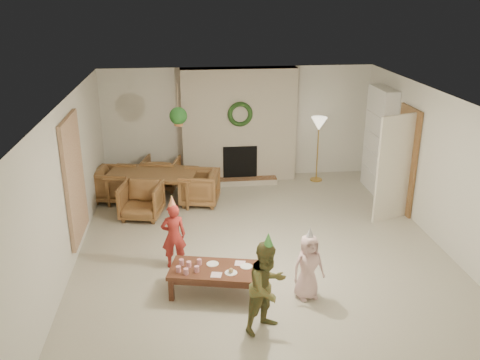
{
  "coord_description": "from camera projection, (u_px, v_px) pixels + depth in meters",
  "views": [
    {
      "loc": [
        -1.19,
        -7.64,
        4.07
      ],
      "look_at": [
        -0.3,
        0.4,
        1.05
      ],
      "focal_mm": 38.41,
      "sensor_mm": 36.0,
      "label": 1
    }
  ],
  "objects": [
    {
      "name": "cup_d",
      "position": [
        189.0,
        264.0,
        7.22
      ],
      "size": [
        0.08,
        0.08,
        0.09
      ],
      "primitive_type": "cylinder",
      "rotation": [
        0.0,
        0.0,
        -0.22
      ],
      "color": "white",
      "rests_on": "coffee_table_top"
    },
    {
      "name": "books_row_lower",
      "position": [
        378.0,
        166.0,
        10.75
      ],
      "size": [
        0.2,
        0.4,
        0.24
      ],
      "primitive_type": "cube",
      "color": "maroon",
      "rests_on": "bookshelf_shelf_a"
    },
    {
      "name": "floor_lamp_shade",
      "position": [
        319.0,
        124.0,
        11.18
      ],
      "size": [
        0.35,
        0.35,
        0.29
      ],
      "primitive_type": "cone",
      "rotation": [
        3.14,
        0.0,
        0.0
      ],
      "color": "beige",
      "rests_on": "floor_lamp_post"
    },
    {
      "name": "coffee_leg_fl",
      "position": [
        171.0,
        290.0,
        7.1
      ],
      "size": [
        0.08,
        0.08,
        0.33
      ],
      "primitive_type": "cube",
      "rotation": [
        0.0,
        0.0,
        -0.22
      ],
      "color": "#512B1B",
      "rests_on": "floor"
    },
    {
      "name": "food_scoop",
      "position": [
        231.0,
        270.0,
        7.07
      ],
      "size": [
        0.08,
        0.08,
        0.07
      ],
      "primitive_type": "sphere",
      "rotation": [
        0.0,
        0.0,
        -0.22
      ],
      "color": "tan",
      "rests_on": "plate_b"
    },
    {
      "name": "hanging_plant_cord",
      "position": [
        178.0,
        103.0,
        9.17
      ],
      "size": [
        0.01,
        0.01,
        0.7
      ],
      "primitive_type": "cylinder",
      "color": "tan",
      "rests_on": "ceiling"
    },
    {
      "name": "floor",
      "position": [
        260.0,
        246.0,
        8.66
      ],
      "size": [
        7.0,
        7.0,
        0.0
      ],
      "primitive_type": "plane",
      "color": "#B7B29E",
      "rests_on": "ground"
    },
    {
      "name": "curtain_panel",
      "position": [
        74.0,
        179.0,
        8.1
      ],
      "size": [
        0.06,
        1.2,
        2.0
      ],
      "primitive_type": "cube",
      "color": "#C4AC8B",
      "rests_on": "wall_left"
    },
    {
      "name": "dining_chair_far",
      "position": [
        161.0,
        173.0,
        11.07
      ],
      "size": [
        0.87,
        0.89,
        0.68
      ],
      "primitive_type": "imported",
      "rotation": [
        0.0,
        0.0,
        2.93
      ],
      "color": "brown",
      "rests_on": "floor"
    },
    {
      "name": "bookshelf_shelf_d",
      "position": [
        381.0,
        115.0,
        10.52
      ],
      "size": [
        0.3,
        0.92,
        0.03
      ],
      "primitive_type": "cube",
      "color": "white",
      "rests_on": "bookshelf_carcass"
    },
    {
      "name": "wall_front",
      "position": [
        315.0,
        299.0,
        4.96
      ],
      "size": [
        7.0,
        0.0,
        7.0
      ],
      "primitive_type": "plane",
      "rotation": [
        -1.57,
        0.0,
        0.0
      ],
      "color": "silver",
      "rests_on": "floor"
    },
    {
      "name": "child_red",
      "position": [
        174.0,
        236.0,
        7.85
      ],
      "size": [
        0.41,
        0.3,
        1.05
      ],
      "primitive_type": "imported",
      "rotation": [
        0.0,
        0.0,
        3.26
      ],
      "color": "maroon",
      "rests_on": "floor"
    },
    {
      "name": "fireplace_hearth",
      "position": [
        241.0,
        181.0,
        11.39
      ],
      "size": [
        1.6,
        0.3,
        0.12
      ],
      "primitive_type": "cube",
      "color": "brown",
      "rests_on": "floor"
    },
    {
      "name": "books_row_upper",
      "position": [
        380.0,
        129.0,
        10.52
      ],
      "size": [
        0.2,
        0.36,
        0.22
      ],
      "primitive_type": "cube",
      "color": "gold",
      "rests_on": "bookshelf_shelf_c"
    },
    {
      "name": "coffee_leg_br",
      "position": [
        257.0,
        275.0,
        7.46
      ],
      "size": [
        0.08,
        0.08,
        0.33
      ],
      "primitive_type": "cube",
      "rotation": [
        0.0,
        0.0,
        -0.22
      ],
      "color": "#512B1B",
      "rests_on": "floor"
    },
    {
      "name": "floor_lamp_post",
      "position": [
        318.0,
        152.0,
        11.4
      ],
      "size": [
        0.03,
        0.03,
        1.31
      ],
      "primitive_type": "cylinder",
      "color": "gold",
      "rests_on": "floor"
    },
    {
      "name": "plate_a",
      "position": [
        213.0,
        264.0,
        7.31
      ],
      "size": [
        0.21,
        0.21,
        0.01
      ],
      "primitive_type": "cylinder",
      "rotation": [
        0.0,
        0.0,
        -0.22
      ],
      "color": "white",
      "rests_on": "coffee_table_top"
    },
    {
      "name": "coffee_table_apron",
      "position": [
        215.0,
        274.0,
        7.23
      ],
      "size": [
        1.25,
        0.77,
        0.08
      ],
      "primitive_type": "cube",
      "rotation": [
        0.0,
        0.0,
        -0.22
      ],
      "color": "#512B1B",
      "rests_on": "floor"
    },
    {
      "name": "fireplace_mass",
      "position": [
        239.0,
        125.0,
        11.3
      ],
      "size": [
        2.5,
        0.4,
        2.5
      ],
      "primitive_type": "cube",
      "color": "#591A17",
      "rests_on": "floor"
    },
    {
      "name": "door_leaf",
      "position": [
        394.0,
        168.0,
        9.34
      ],
      "size": [
        0.77,
        0.32,
        2.0
      ],
      "primitive_type": "cube",
      "rotation": [
        0.0,
        0.0,
        -1.22
      ],
      "color": "beige",
      "rests_on": "floor"
    },
    {
      "name": "floor_lamp_base",
      "position": [
        316.0,
        179.0,
        11.63
      ],
      "size": [
        0.27,
        0.27,
        0.03
      ],
      "primitive_type": "cylinder",
      "color": "gold",
      "rests_on": "floor"
    },
    {
      "name": "dining_table",
      "position": [
        152.0,
        187.0,
        10.36
      ],
      "size": [
        1.93,
        1.33,
        0.62
      ],
      "primitive_type": "imported",
      "rotation": [
        0.0,
        0.0,
        -0.21
      ],
      "color": "brown",
      "rests_on": "floor"
    },
    {
      "name": "cup_f",
      "position": [
        199.0,
        262.0,
        7.28
      ],
      "size": [
        0.08,
        0.08,
        0.09
      ],
      "primitive_type": "cylinder",
      "rotation": [
        0.0,
        0.0,
        -0.22
      ],
      "color": "white",
      "rests_on": "coffee_table_top"
    },
    {
      "name": "plate_c",
      "position": [
        246.0,
        266.0,
        7.25
      ],
      "size": [
        0.21,
        0.21,
        0.01
      ],
      "primitive_type": "cylinder",
      "rotation": [
        0.0,
        0.0,
        -0.22
      ],
      "color": "white",
      "rests_on": "coffee_table_top"
    },
    {
      "name": "cup_a",
      "position": [
        178.0,
        269.0,
        7.1
      ],
      "size": [
        0.08,
        0.08,
        0.09
      ],
      "primitive_type": "cylinder",
      "rotation": [
        0.0,
        0.0,
        -0.22
      ],
      "color": "white",
      "rests_on": "coffee_table_top"
    },
    {
      "name": "wall_back",
      "position": [
        238.0,
        123.0,
        11.48
      ],
      "size": [
        7.0,
        0.0,
        7.0
      ],
      "primitive_type": "plane",
      "rotation": [
        1.57,
        0.0,
        0.0
      ],
      "color": "silver",
      "rests_on": "floor"
    },
    {
      "name": "fireplace_firebox",
      "position": [
        240.0,
        162.0,
        11.41
      ],
      "size": [
        0.75,
        0.12,
        0.75
      ],
      "primitive_type": "cube",
      "color": "black",
      "rests_on": "floor"
    },
    {
      "name": "dining_chair_left",
      "position": [
        115.0,
        184.0,
        10.42
      ],
      "size": [
        0.89,
        0.87,
        0.68
      ],
      "primitive_type": "imported",
      "rotation": [
        0.0,
        0.0,
        1.36
      ],
      "color": "brown",
      "rests_on": "floor"
    },
    {
      "name": "wall_right",
      "position": [
        439.0,
        169.0,
        8.53
      ],
      "size": [
        0.0,
        7.0,
        7.0
      ],
      "primitive_type": "plane",
      "rotation": [
        1.57,
        0.0,
        -1.57
      ],
      "color": "silver",
      "rests_on": "floor"
    },
    {
      "name": "cup_e",
      "position": [
        197.0,
        269.0,
        7.1
      ],
      "size": [
        0.08,
        0.08,
        0.09
      ],
      "primitive_type": "cylinder",
      "rotation": [
        0.0,
        0.0,
        -0.22
      ],
      "color": "white",
      "rests_on": "coffee_table_top"
    },
    {
      "name": "bookshelf_shelf_c",
      "position": [
        379.0,
        133.0,
        10.66
      ],
      "size": [
        0.3,
        0.92,
        0.03
      ],
      "primitive_type": "cube",
      "color": "white",
      "rests_on": "bookshelf_carcass"
    },
    {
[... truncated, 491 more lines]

